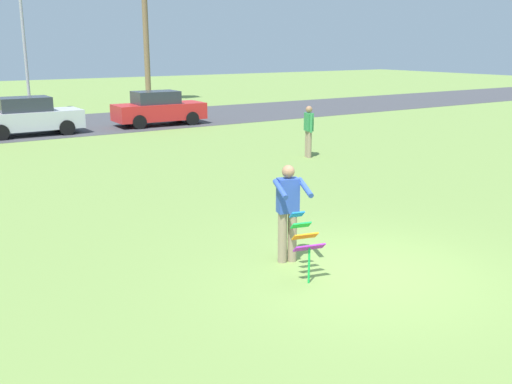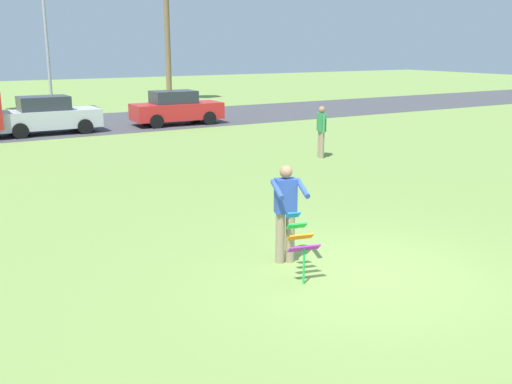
# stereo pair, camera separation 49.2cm
# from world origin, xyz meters

# --- Properties ---
(ground_plane) EXTENTS (120.00, 120.00, 0.00)m
(ground_plane) POSITION_xyz_m (0.00, 0.00, 0.00)
(ground_plane) COLOR olive
(road_strip) EXTENTS (120.00, 8.00, 0.01)m
(road_strip) POSITION_xyz_m (0.00, 21.45, 0.01)
(road_strip) COLOR #424247
(road_strip) RESTS_ON ground
(person_kite_flyer) EXTENTS (0.68, 0.75, 1.73)m
(person_kite_flyer) POSITION_xyz_m (-0.82, 1.15, 0.95)
(person_kite_flyer) COLOR gray
(person_kite_flyer) RESTS_ON ground
(kite_held) EXTENTS (0.53, 0.69, 1.07)m
(kite_held) POSITION_xyz_m (-1.06, 0.36, 0.71)
(kite_held) COLOR blue
(kite_held) RESTS_ON ground
(parked_car_silver) EXTENTS (4.20, 1.84, 1.60)m
(parked_car_silver) POSITION_xyz_m (-1.14, 19.05, 0.77)
(parked_car_silver) COLOR silver
(parked_car_silver) RESTS_ON ground
(parked_car_red) EXTENTS (4.26, 1.96, 1.60)m
(parked_car_red) POSITION_xyz_m (4.74, 19.05, 0.77)
(parked_car_red) COLOR red
(parked_car_red) RESTS_ON ground
(streetlight_pole) EXTENTS (0.24, 1.65, 7.00)m
(streetlight_pole) POSITION_xyz_m (0.62, 26.80, 4.00)
(streetlight_pole) COLOR #9E9EA3
(streetlight_pole) RESTS_ON ground
(person_walker_near) EXTENTS (0.32, 0.55, 1.73)m
(person_walker_near) POSITION_xyz_m (5.60, 8.76, 0.93)
(person_walker_near) COLOR gray
(person_walker_near) RESTS_ON ground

